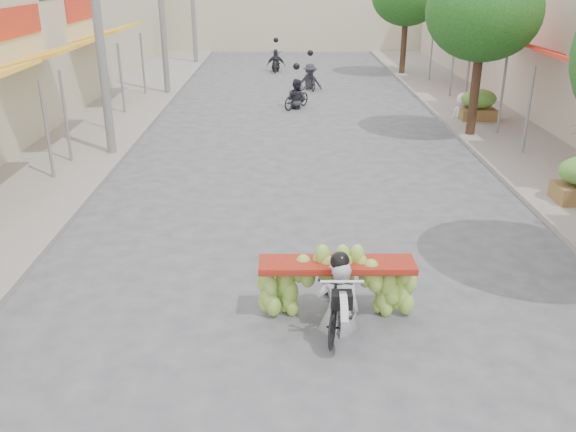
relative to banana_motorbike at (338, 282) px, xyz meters
The scene contains 10 objects.
sidewalk_left 13.95m from the banana_motorbike, 121.53° to the left, with size 4.00×60.00×0.12m, color gray.
sidewalk_right 13.66m from the banana_motorbike, 60.54° to the left, with size 4.00×60.00×0.12m, color gray.
utility_pole_mid 11.05m from the banana_motorbike, 122.65° to the left, with size 0.60×0.24×8.00m.
street_tree_mid 12.40m from the banana_motorbike, 64.84° to the left, with size 3.40×3.40×5.25m.
produce_crate_far 14.17m from the banana_motorbike, 65.35° to the left, with size 1.20×0.88×1.16m.
banana_motorbike is the anchor object (origin of this frame).
pedestrian 14.27m from the banana_motorbike, 67.47° to the left, with size 0.93×0.69×1.69m.
bg_motorbike_a 15.25m from the banana_motorbike, 91.18° to the left, with size 1.28×1.54×1.95m.
bg_motorbike_b 19.11m from the banana_motorbike, 88.91° to the left, with size 1.16×1.69×1.95m.
bg_motorbike_c 24.17m from the banana_motorbike, 92.80° to the left, with size 1.00×1.75×1.95m.
Camera 1 is at (-0.50, -4.80, 5.00)m, focal length 38.00 mm.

